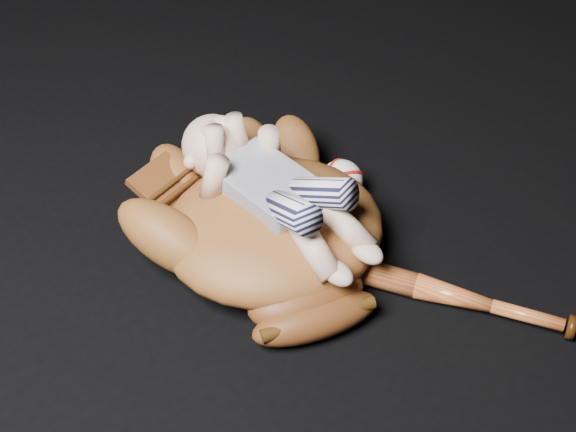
% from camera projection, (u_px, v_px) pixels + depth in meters
% --- Properties ---
extents(baseball_glove, '(0.47, 0.51, 0.14)m').
position_uv_depth(baseball_glove, '(273.00, 220.00, 1.12)').
color(baseball_glove, brown).
rests_on(baseball_glove, ground).
extents(newborn_baby, '(0.22, 0.37, 0.14)m').
position_uv_depth(newborn_baby, '(281.00, 189.00, 1.09)').
color(newborn_baby, '#D9A78C').
rests_on(newborn_baby, baseball_glove).
extents(baseball_bat, '(0.26, 0.33, 0.04)m').
position_uv_depth(baseball_bat, '(431.00, 290.00, 1.10)').
color(baseball_bat, '#A94B20').
rests_on(baseball_bat, ground).
extents(baseball, '(0.07, 0.07, 0.07)m').
position_uv_depth(baseball, '(341.00, 181.00, 1.24)').
color(baseball, white).
rests_on(baseball, ground).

